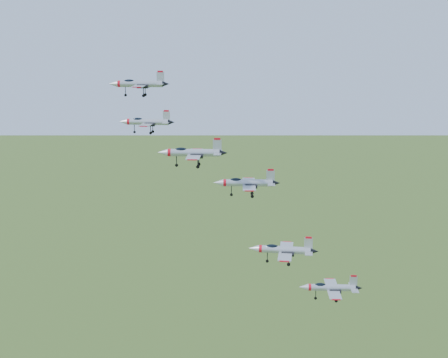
# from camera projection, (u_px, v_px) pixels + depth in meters

# --- Properties ---
(jet_lead) EXTENTS (13.06, 10.87, 3.49)m
(jet_lead) POSITION_uv_depth(u_px,v_px,m) (138.00, 84.00, 132.35)
(jet_lead) COLOR #A4A9B1
(jet_left_high) EXTENTS (10.82, 8.93, 2.89)m
(jet_left_high) POSITION_uv_depth(u_px,v_px,m) (146.00, 122.00, 118.59)
(jet_left_high) COLOR #A4A9B1
(jet_right_high) EXTENTS (11.41, 9.50, 3.05)m
(jet_right_high) POSITION_uv_depth(u_px,v_px,m) (192.00, 153.00, 100.33)
(jet_right_high) COLOR #A4A9B1
(jet_left_low) EXTENTS (13.29, 11.09, 3.55)m
(jet_left_low) POSITION_uv_depth(u_px,v_px,m) (246.00, 183.00, 122.99)
(jet_left_low) COLOR #A4A9B1
(jet_right_low) EXTENTS (12.66, 10.39, 3.40)m
(jet_right_low) POSITION_uv_depth(u_px,v_px,m) (283.00, 250.00, 112.90)
(jet_right_low) COLOR #A4A9B1
(jet_trail) EXTENTS (12.77, 10.62, 3.41)m
(jet_trail) POSITION_uv_depth(u_px,v_px,m) (330.00, 287.00, 124.65)
(jet_trail) COLOR #A4A9B1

